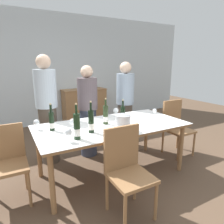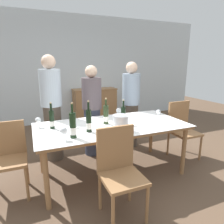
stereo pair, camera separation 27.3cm
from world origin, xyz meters
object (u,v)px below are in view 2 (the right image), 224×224
Objects in this scene: person_guest_right at (131,105)px; wine_glass_2 at (38,121)px; chair_right_end at (182,126)px; person_guest_left at (92,112)px; ice_bucket at (121,122)px; chair_near_front at (119,166)px; sideboard_cabinet at (95,105)px; wine_glass_3 at (158,112)px; wine_bottle_3 at (52,120)px; wine_bottle_4 at (123,116)px; wine_bottle_1 at (89,121)px; wine_glass_4 at (119,111)px; person_host at (52,109)px; wine_bottle_0 at (106,115)px; wine_glass_0 at (64,131)px; wine_bottle_2 at (73,126)px; wine_glass_1 at (72,121)px; dining_table at (112,129)px; chair_left_end at (8,154)px.

wine_glass_2 is at bearing -161.97° from person_guest_right.
chair_right_end is 1.55m from person_guest_left.
ice_bucket is 0.22× the size of chair_near_front.
sideboard_cabinet is 9.42× the size of wine_glass_3.
wine_bottle_3 is 1.02× the size of wine_bottle_4.
wine_bottle_1 is 0.81m from wine_glass_4.
wine_glass_3 is 0.07× the size of person_host.
wine_glass_0 is at bearing -149.19° from wine_bottle_0.
person_guest_right is (1.33, 1.10, -0.08)m from wine_bottle_2.
wine_bottle_3 is 2.46× the size of wine_glass_4.
wine_glass_1 is 0.75m from person_host.
wine_bottle_3 is at bearing -169.15° from wine_glass_4.
sideboard_cabinet is 2.79m from dining_table.
wine_glass_2 is at bearing 122.00° from wine_bottle_2.
person_host is (-1.52, 0.75, 0.03)m from wine_glass_3.
wine_glass_1 is 0.96× the size of wine_glass_4.
wine_bottle_4 is at bearing -9.84° from wine_bottle_3.
wine_bottle_2 is (-0.22, -0.13, 0.01)m from wine_bottle_1.
ice_bucket is 1.10m from wine_glass_2.
wine_bottle_1 is 0.44× the size of chair_left_end.
wine_bottle_0 reaches higher than ice_bucket.
wine_glass_2 is 0.60m from person_host.
wine_bottle_3 is (-1.41, -2.57, 0.42)m from sideboard_cabinet.
wine_glass_3 is 1.34m from chair_near_front.
wine_glass_0 is (-0.34, -0.16, -0.03)m from wine_bottle_1.
wine_glass_2 is 1.28m from chair_near_front.
wine_bottle_4 is at bearing -20.88° from wine_bottle_0.
wine_bottle_2 is 3.02× the size of wine_glass_2.
ice_bucket is at bearing -101.59° from sideboard_cabinet.
wine_glass_2 is 0.14× the size of chair_right_end.
wine_bottle_1 is at bearing -57.53° from wine_glass_1.
person_guest_left is at bearing 83.56° from chair_near_front.
person_host is (-1.33, -1.90, 0.41)m from sideboard_cabinet.
wine_glass_4 is (0.64, 0.51, -0.04)m from wine_bottle_1.
wine_glass_3 is at bearing -26.23° from person_host.
wine_glass_2 is 0.08× the size of person_guest_right.
wine_bottle_4 reaches higher than wine_glass_4.
chair_left_end is (-0.54, -0.06, -0.35)m from wine_bottle_3.
wine_bottle_3 reaches higher than wine_glass_0.
wine_glass_3 is (1.35, -0.02, -0.01)m from wine_glass_1.
person_host reaches higher than sideboard_cabinet.
wine_glass_1 is at bearing -125.57° from person_guest_left.
chair_right_end is at bearing 3.89° from dining_table.
wine_glass_1 is 0.09× the size of person_guest_left.
chair_right_end reaches higher than wine_glass_3.
person_guest_left reaches higher than dining_table.
person_host reaches higher than chair_right_end.
ice_bucket is at bearing -15.76° from wine_bottle_1.
wine_bottle_0 is at bearing -1.92° from wine_glass_1.
wine_glass_2 is 0.95× the size of wine_glass_4.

